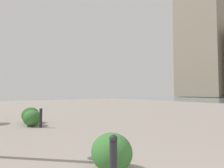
% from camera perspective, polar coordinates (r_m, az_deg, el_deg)
% --- Properties ---
extents(building_annex, '(15.56, 15.56, 41.77)m').
position_cam_1_polar(building_annex, '(75.64, 27.21, 11.66)').
color(building_annex, gray).
rests_on(building_annex, ground).
extents(bollard_near, '(0.13, 0.13, 0.88)m').
position_cam_1_polar(bollard_near, '(3.01, 0.44, -23.54)').
color(bollard_near, '#232328').
rests_on(bollard_near, ground).
extents(bollard_mid, '(0.13, 0.13, 0.84)m').
position_cam_1_polar(bollard_mid, '(8.56, -21.63, -9.81)').
color(bollard_mid, '#232328').
rests_on(bollard_mid, ground).
extents(shrub_low, '(0.92, 0.83, 0.78)m').
position_cam_1_polar(shrub_low, '(9.98, -24.41, -8.99)').
color(shrub_low, '#2D6628').
rests_on(shrub_low, ground).
extents(shrub_round, '(0.85, 0.76, 0.72)m').
position_cam_1_polar(shrub_round, '(9.10, -24.02, -9.82)').
color(shrub_round, '#387533').
rests_on(shrub_round, ground).
extents(shrub_wide, '(0.86, 0.78, 0.73)m').
position_cam_1_polar(shrub_wide, '(3.76, -0.12, -20.73)').
color(shrub_wide, '#387533').
rests_on(shrub_wide, ground).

